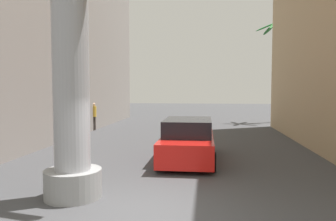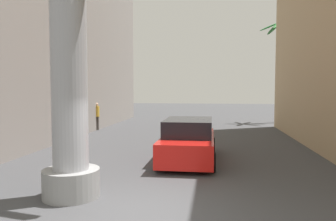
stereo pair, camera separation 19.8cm
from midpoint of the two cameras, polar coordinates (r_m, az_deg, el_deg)
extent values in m
plane|color=#424244|center=(16.96, 2.94, -5.33)|extent=(86.57, 86.57, 0.00)
cube|color=gray|center=(22.46, -22.37, 12.71)|extent=(7.38, 22.14, 12.55)
cylinder|color=#9E9EA3|center=(8.46, -16.33, 14.15)|extent=(0.87, 0.87, 8.46)
cylinder|color=gray|center=(8.64, -15.84, -12.04)|extent=(1.40, 1.40, 0.70)
cylinder|color=#59595E|center=(16.30, 26.23, 7.40)|extent=(0.16, 0.16, 7.64)
cylinder|color=black|center=(14.07, 0.83, -5.89)|extent=(0.22, 0.64, 0.64)
cylinder|color=black|center=(13.98, 8.11, -5.99)|extent=(0.22, 0.64, 0.64)
cylinder|color=black|center=(10.92, -1.22, -8.72)|extent=(0.22, 0.64, 0.64)
cylinder|color=black|center=(10.80, 8.25, -8.91)|extent=(0.22, 0.64, 0.64)
cube|color=red|center=(12.36, 4.04, -6.12)|extent=(1.88, 4.64, 0.80)
cube|color=black|center=(12.26, 4.06, -2.90)|extent=(1.73, 2.55, 0.60)
cylinder|color=brown|center=(18.38, -18.16, 6.99)|extent=(0.63, 0.55, 7.56)
ellipsoid|color=#24602D|center=(19.37, -16.53, 17.75)|extent=(1.11, 1.26, 0.56)
ellipsoid|color=#2D652D|center=(19.71, -18.73, 17.22)|extent=(0.99, 1.23, 0.79)
cylinder|color=brown|center=(27.48, 19.06, 6.07)|extent=(0.33, 0.37, 7.76)
ellipsoid|color=#1F6C2D|center=(28.13, 20.78, 13.46)|extent=(1.54, 0.51, 0.85)
ellipsoid|color=#2C612D|center=(28.69, 19.45, 13.48)|extent=(0.93, 1.62, 0.57)
ellipsoid|color=#27692D|center=(28.52, 18.07, 13.39)|extent=(1.03, 1.51, 0.83)
ellipsoid|color=#1F702D|center=(27.72, 17.45, 13.75)|extent=(1.57, 0.41, 0.74)
ellipsoid|color=#286F2D|center=(27.12, 18.64, 13.93)|extent=(1.04, 1.53, 0.78)
ellipsoid|color=#286A2D|center=(27.37, 20.49, 13.74)|extent=(1.23, 1.40, 0.85)
cylinder|color=#3F3833|center=(21.87, -11.88, -2.18)|extent=(0.14, 0.14, 0.88)
cylinder|color=#3F3833|center=(21.70, -12.15, -2.23)|extent=(0.14, 0.14, 0.88)
cylinder|color=gold|center=(21.72, -12.04, -0.15)|extent=(0.40, 0.40, 0.68)
sphere|color=tan|center=(21.69, -12.06, 1.03)|extent=(0.22, 0.22, 0.22)
camera|label=1|loc=(0.10, -89.49, 0.03)|focal=35.00mm
camera|label=2|loc=(0.10, 90.51, -0.03)|focal=35.00mm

